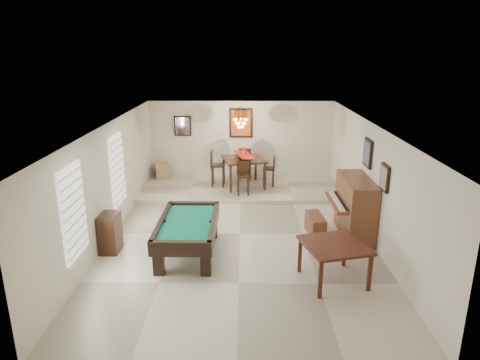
{
  "coord_description": "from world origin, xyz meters",
  "views": [
    {
      "loc": [
        0.08,
        -9.33,
        4.21
      ],
      "look_at": [
        0.0,
        0.6,
        1.15
      ],
      "focal_mm": 32.0,
      "sensor_mm": 36.0,
      "label": 1
    }
  ],
  "objects_px": {
    "square_table": "(333,262)",
    "piano_bench": "(315,225)",
    "pool_table": "(188,238)",
    "dining_chair_east": "(269,171)",
    "dining_chair_west": "(218,168)",
    "flower_vase": "(244,151)",
    "corner_bench": "(162,171)",
    "chandelier": "(241,120)",
    "dining_chair_north": "(245,163)",
    "apothecary_chest": "(110,233)",
    "dining_chair_south": "(243,178)",
    "upright_piano": "(348,207)",
    "dining_table": "(244,170)"
  },
  "relations": [
    {
      "from": "apothecary_chest",
      "to": "flower_vase",
      "type": "distance_m",
      "value": 5.19
    },
    {
      "from": "upright_piano",
      "to": "dining_chair_west",
      "type": "distance_m",
      "value": 4.66
    },
    {
      "from": "apothecary_chest",
      "to": "flower_vase",
      "type": "height_order",
      "value": "flower_vase"
    },
    {
      "from": "square_table",
      "to": "upright_piano",
      "type": "relative_size",
      "value": 0.67
    },
    {
      "from": "pool_table",
      "to": "dining_chair_south",
      "type": "height_order",
      "value": "dining_chair_south"
    },
    {
      "from": "piano_bench",
      "to": "dining_chair_west",
      "type": "bearing_deg",
      "value": 126.5
    },
    {
      "from": "apothecary_chest",
      "to": "upright_piano",
      "type": "bearing_deg",
      "value": 9.57
    },
    {
      "from": "piano_bench",
      "to": "chandelier",
      "type": "xyz_separation_m",
      "value": [
        -1.78,
        3.21,
        1.96
      ]
    },
    {
      "from": "apothecary_chest",
      "to": "corner_bench",
      "type": "bearing_deg",
      "value": 87.96
    },
    {
      "from": "dining_chair_east",
      "to": "corner_bench",
      "type": "relative_size",
      "value": 1.8
    },
    {
      "from": "flower_vase",
      "to": "dining_chair_north",
      "type": "bearing_deg",
      "value": 86.62
    },
    {
      "from": "dining_table",
      "to": "dining_chair_west",
      "type": "height_order",
      "value": "dining_chair_west"
    },
    {
      "from": "dining_chair_north",
      "to": "dining_chair_west",
      "type": "xyz_separation_m",
      "value": [
        -0.84,
        -0.72,
        0.03
      ]
    },
    {
      "from": "square_table",
      "to": "dining_chair_north",
      "type": "relative_size",
      "value": 1.03
    },
    {
      "from": "upright_piano",
      "to": "dining_chair_west",
      "type": "height_order",
      "value": "upright_piano"
    },
    {
      "from": "pool_table",
      "to": "corner_bench",
      "type": "distance_m",
      "value": 5.43
    },
    {
      "from": "apothecary_chest",
      "to": "dining_chair_west",
      "type": "xyz_separation_m",
      "value": [
        2.08,
        4.26,
        0.27
      ]
    },
    {
      "from": "square_table",
      "to": "apothecary_chest",
      "type": "xyz_separation_m",
      "value": [
        -4.55,
        1.22,
        0.04
      ]
    },
    {
      "from": "dining_chair_south",
      "to": "dining_chair_east",
      "type": "distance_m",
      "value": 1.14
    },
    {
      "from": "pool_table",
      "to": "chandelier",
      "type": "relative_size",
      "value": 3.67
    },
    {
      "from": "chandelier",
      "to": "pool_table",
      "type": "bearing_deg",
      "value": -104.42
    },
    {
      "from": "piano_bench",
      "to": "chandelier",
      "type": "bearing_deg",
      "value": 119.01
    },
    {
      "from": "pool_table",
      "to": "dining_chair_east",
      "type": "relative_size",
      "value": 2.31
    },
    {
      "from": "dining_chair_south",
      "to": "piano_bench",
      "type": "bearing_deg",
      "value": -59.87
    },
    {
      "from": "dining_chair_south",
      "to": "dining_chair_west",
      "type": "height_order",
      "value": "dining_chair_west"
    },
    {
      "from": "chandelier",
      "to": "square_table",
      "type": "bearing_deg",
      "value": -71.62
    },
    {
      "from": "square_table",
      "to": "upright_piano",
      "type": "xyz_separation_m",
      "value": [
        0.75,
        2.11,
        0.31
      ]
    },
    {
      "from": "square_table",
      "to": "apothecary_chest",
      "type": "relative_size",
      "value": 1.3
    },
    {
      "from": "square_table",
      "to": "dining_chair_west",
      "type": "relative_size",
      "value": 0.97
    },
    {
      "from": "flower_vase",
      "to": "chandelier",
      "type": "bearing_deg",
      "value": -125.83
    },
    {
      "from": "square_table",
      "to": "piano_bench",
      "type": "xyz_separation_m",
      "value": [
        0.01,
        2.12,
        -0.14
      ]
    },
    {
      "from": "square_table",
      "to": "flower_vase",
      "type": "bearing_deg",
      "value": 107.07
    },
    {
      "from": "flower_vase",
      "to": "dining_chair_west",
      "type": "bearing_deg",
      "value": 179.03
    },
    {
      "from": "corner_bench",
      "to": "chandelier",
      "type": "bearing_deg",
      "value": -20.72
    },
    {
      "from": "dining_chair_west",
      "to": "dining_chair_north",
      "type": "bearing_deg",
      "value": -48.02
    },
    {
      "from": "dining_chair_west",
      "to": "dining_table",
      "type": "bearing_deg",
      "value": -89.45
    },
    {
      "from": "flower_vase",
      "to": "corner_bench",
      "type": "relative_size",
      "value": 0.48
    },
    {
      "from": "dining_chair_south",
      "to": "square_table",
      "type": "bearing_deg",
      "value": -73.62
    },
    {
      "from": "dining_chair_north",
      "to": "dining_chair_east",
      "type": "distance_m",
      "value": 1.0
    },
    {
      "from": "flower_vase",
      "to": "square_table",
      "type": "bearing_deg",
      "value": -72.93
    },
    {
      "from": "dining_table",
      "to": "pool_table",
      "type": "bearing_deg",
      "value": -105.17
    },
    {
      "from": "dining_chair_south",
      "to": "dining_chair_north",
      "type": "bearing_deg",
      "value": 84.17
    },
    {
      "from": "upright_piano",
      "to": "apothecary_chest",
      "type": "xyz_separation_m",
      "value": [
        -5.3,
        -0.89,
        -0.27
      ]
    },
    {
      "from": "dining_table",
      "to": "corner_bench",
      "type": "height_order",
      "value": "dining_table"
    },
    {
      "from": "chandelier",
      "to": "upright_piano",
      "type": "bearing_deg",
      "value": -52.02
    },
    {
      "from": "dining_chair_north",
      "to": "pool_table",
      "type": "bearing_deg",
      "value": 79.1
    },
    {
      "from": "dining_chair_north",
      "to": "apothecary_chest",
      "type": "bearing_deg",
      "value": 62.27
    },
    {
      "from": "dining_chair_north",
      "to": "dining_chair_west",
      "type": "distance_m",
      "value": 1.1
    },
    {
      "from": "dining_table",
      "to": "flower_vase",
      "type": "height_order",
      "value": "flower_vase"
    },
    {
      "from": "flower_vase",
      "to": "dining_chair_east",
      "type": "distance_m",
      "value": 1.01
    }
  ]
}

